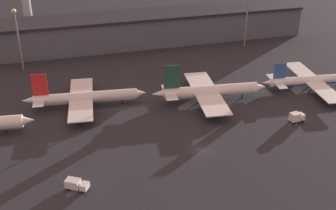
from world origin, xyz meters
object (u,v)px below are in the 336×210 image
Objects in this scene: airplane_1 at (85,97)px; service_vehicle_2 at (76,184)px; airplane_2 at (209,91)px; service_vehicle_0 at (297,117)px; airplane_3 at (316,80)px.

service_vehicle_2 is (-7.36, -46.02, -1.63)m from airplane_1.
airplane_2 reaches higher than service_vehicle_0.
airplane_1 reaches higher than service_vehicle_2.
airplane_2 reaches higher than airplane_1.
service_vehicle_2 is at bearing -136.64° from airplane_2.
service_vehicle_2 is at bearing -175.34° from service_vehicle_0.
service_vehicle_0 reaches higher than service_vehicle_2.
airplane_1 is at bearing 112.98° from service_vehicle_2.
service_vehicle_2 is at bearing -92.35° from airplane_1.
airplane_2 is at bearing 126.59° from service_vehicle_0.
service_vehicle_2 is (-72.43, -14.97, -0.23)m from service_vehicle_0.
airplane_3 is at bearing 0.81° from airplane_1.
airplane_2 is 0.96× the size of airplane_3.
airplane_3 is 8.80× the size of service_vehicle_0.
service_vehicle_0 is at bearing -127.85° from airplane_3.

